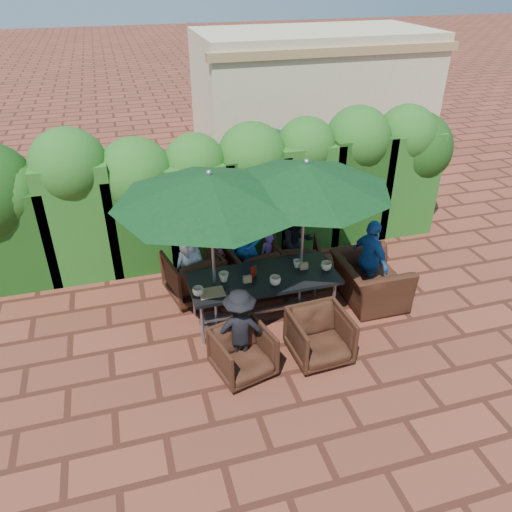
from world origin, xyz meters
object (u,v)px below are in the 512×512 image
object	(u,v)px
dining_table	(263,281)
chair_near_left	(243,351)
umbrella_right	(306,176)
chair_near_right	(320,334)
chair_far_left	(193,272)
chair_far_right	(296,257)
chair_end_right	(371,274)
chair_far_mid	(254,265)
umbrella_left	(210,188)

from	to	relation	value
dining_table	chair_near_left	xyz separation A→B (m)	(-0.60, -1.05, -0.31)
umbrella_right	chair_near_right	world-z (taller)	umbrella_right
chair_far_left	chair_far_right	size ratio (longest dim) A/B	1.10
chair_far_right	chair_end_right	xyz separation A→B (m)	(0.88, -0.96, 0.10)
chair_near_right	dining_table	bearing A→B (deg)	111.92
chair_far_mid	chair_near_right	bearing A→B (deg)	91.21
chair_end_right	chair_near_right	bearing A→B (deg)	129.43
chair_far_right	chair_far_mid	bearing A→B (deg)	19.88
chair_near_right	chair_end_right	size ratio (longest dim) A/B	0.69
chair_near_left	dining_table	bearing A→B (deg)	46.27
umbrella_right	umbrella_left	bearing A→B (deg)	-178.78
chair_far_left	chair_far_right	world-z (taller)	chair_far_left
chair_near_right	chair_end_right	distance (m)	1.63
umbrella_left	chair_end_right	xyz separation A→B (m)	(2.47, -0.07, -1.72)
umbrella_right	chair_near_right	size ratio (longest dim) A/B	3.16
umbrella_left	chair_far_right	xyz separation A→B (m)	(1.59, 0.89, -1.83)
chair_far_right	chair_near_right	bearing A→B (deg)	94.66
dining_table	umbrella_right	world-z (taller)	umbrella_right
dining_table	chair_near_left	bearing A→B (deg)	-119.63
umbrella_right	chair_far_right	world-z (taller)	umbrella_right
dining_table	chair_far_right	world-z (taller)	chair_far_right
chair_near_right	chair_end_right	xyz separation A→B (m)	(1.27, 1.02, 0.10)
umbrella_right	chair_near_left	xyz separation A→B (m)	(-1.21, -1.12, -1.85)
chair_far_right	chair_near_right	xyz separation A→B (m)	(-0.39, -1.98, 0.00)
dining_table	chair_near_left	distance (m)	1.24
umbrella_left	chair_end_right	bearing A→B (deg)	-1.65
dining_table	chair_far_mid	world-z (taller)	chair_far_mid
umbrella_right	chair_near_right	distance (m)	2.14
chair_far_left	chair_end_right	world-z (taller)	chair_end_right
dining_table	umbrella_right	size ratio (longest dim) A/B	0.89
umbrella_left	chair_far_left	bearing A→B (deg)	101.71
chair_near_left	chair_near_right	size ratio (longest dim) A/B	0.94
umbrella_right	chair_near_left	world-z (taller)	umbrella_right
chair_far_left	chair_far_right	bearing A→B (deg)	168.91
chair_end_right	dining_table	bearing A→B (deg)	89.94
chair_far_right	chair_near_left	xyz separation A→B (m)	(-1.47, -1.99, -0.02)
umbrella_left	umbrella_right	distance (m)	1.33
umbrella_right	chair_end_right	size ratio (longest dim) A/B	2.20
chair_far_left	chair_far_mid	xyz separation A→B (m)	(1.00, -0.01, -0.02)
umbrella_left	chair_near_left	xyz separation A→B (m)	(0.12, -1.09, -1.85)
umbrella_left	chair_near_left	bearing A→B (deg)	-83.65
umbrella_right	chair_far_left	size ratio (longest dim) A/B	2.89
umbrella_left	chair_near_right	xyz separation A→B (m)	(1.20, -1.09, -1.82)
chair_far_mid	chair_end_right	world-z (taller)	chair_end_right
umbrella_left	umbrella_right	bearing A→B (deg)	1.22
dining_table	chair_far_left	bearing A→B (deg)	134.86
chair_near_right	chair_end_right	bearing A→B (deg)	35.70
umbrella_right	chair_near_left	bearing A→B (deg)	-137.11
chair_near_left	chair_end_right	size ratio (longest dim) A/B	0.65
chair_far_left	chair_near_left	size ratio (longest dim) A/B	1.17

